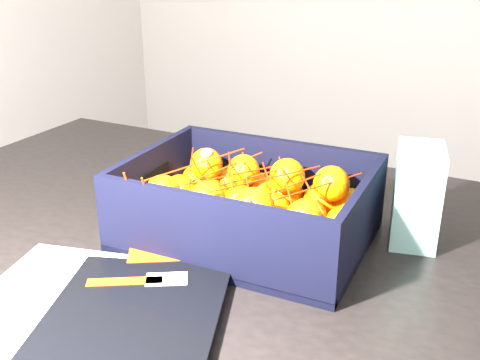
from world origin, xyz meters
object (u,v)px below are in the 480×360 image
at_px(produce_crate, 248,214).
at_px(retail_carton, 417,195).
at_px(table, 197,271).
at_px(magazine_stack, 90,314).

distance_m(produce_crate, retail_carton, 0.26).
relative_size(produce_crate, retail_carton, 2.39).
xyz_separation_m(table, produce_crate, (0.11, -0.02, 0.14)).
bearing_deg(produce_crate, table, 170.90).
relative_size(magazine_stack, retail_carton, 2.57).
bearing_deg(table, produce_crate, -9.10).
relative_size(table, produce_crate, 3.32).
xyz_separation_m(magazine_stack, produce_crate, (0.09, 0.28, 0.03)).
bearing_deg(retail_carton, table, -176.29).
bearing_deg(table, magazine_stack, -86.34).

